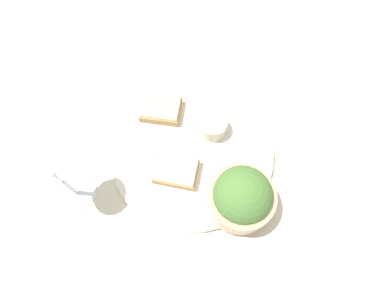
{
  "coord_description": "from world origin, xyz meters",
  "views": [
    {
      "loc": [
        -0.07,
        -0.23,
        0.55
      ],
      "look_at": [
        0.0,
        0.0,
        0.03
      ],
      "focal_mm": 28.0,
      "sensor_mm": 36.0,
      "label": 1
    }
  ],
  "objects_px": {
    "sauce_ramekin": "(213,126)",
    "cheese_toast_near": "(176,171)",
    "cheese_toast_far": "(161,109)",
    "wine_glass": "(52,174)",
    "salad_bowl": "(242,197)"
  },
  "relations": [
    {
      "from": "salad_bowl",
      "to": "sauce_ramekin",
      "type": "bearing_deg",
      "value": 88.35
    },
    {
      "from": "sauce_ramekin",
      "to": "cheese_toast_near",
      "type": "relative_size",
      "value": 0.56
    },
    {
      "from": "sauce_ramekin",
      "to": "cheese_toast_far",
      "type": "xyz_separation_m",
      "value": [
        -0.09,
        0.07,
        -0.01
      ]
    },
    {
      "from": "cheese_toast_near",
      "to": "salad_bowl",
      "type": "bearing_deg",
      "value": -44.04
    },
    {
      "from": "wine_glass",
      "to": "sauce_ramekin",
      "type": "bearing_deg",
      "value": 7.92
    },
    {
      "from": "salad_bowl",
      "to": "sauce_ramekin",
      "type": "height_order",
      "value": "salad_bowl"
    },
    {
      "from": "salad_bowl",
      "to": "sauce_ramekin",
      "type": "distance_m",
      "value": 0.15
    },
    {
      "from": "sauce_ramekin",
      "to": "wine_glass",
      "type": "height_order",
      "value": "wine_glass"
    },
    {
      "from": "wine_glass",
      "to": "salad_bowl",
      "type": "bearing_deg",
      "value": -22.01
    },
    {
      "from": "cheese_toast_near",
      "to": "cheese_toast_far",
      "type": "height_order",
      "value": "same"
    },
    {
      "from": "salad_bowl",
      "to": "cheese_toast_near",
      "type": "distance_m",
      "value": 0.13
    },
    {
      "from": "cheese_toast_far",
      "to": "wine_glass",
      "type": "relative_size",
      "value": 0.6
    },
    {
      "from": "salad_bowl",
      "to": "cheese_toast_near",
      "type": "xyz_separation_m",
      "value": [
        -0.09,
        0.09,
        -0.03
      ]
    },
    {
      "from": "cheese_toast_far",
      "to": "wine_glass",
      "type": "bearing_deg",
      "value": -150.49
    },
    {
      "from": "sauce_ramekin",
      "to": "cheese_toast_far",
      "type": "distance_m",
      "value": 0.11
    }
  ]
}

